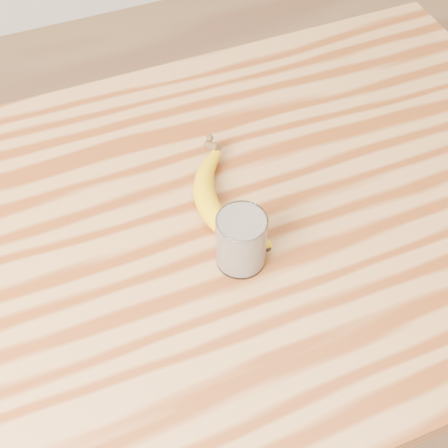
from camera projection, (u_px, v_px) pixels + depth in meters
name	position (u px, v px, depth m)	size (l,w,h in m)	color
table	(227.00, 266.00, 1.07)	(1.20, 0.80, 0.90)	olive
smoothie_glass	(241.00, 240.00, 0.88)	(0.07, 0.07, 0.09)	white
banana	(208.00, 207.00, 0.96)	(0.11, 0.30, 0.04)	#C99907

